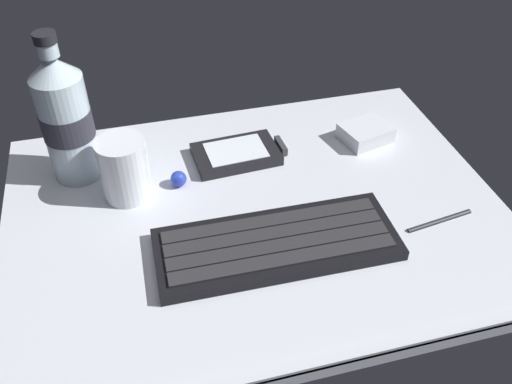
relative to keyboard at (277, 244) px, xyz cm
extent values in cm
cube|color=silver|center=(-0.65, 7.36, -1.81)|extent=(64.00, 48.00, 2.00)
cube|color=silver|center=(-0.65, -16.04, -0.41)|extent=(64.00, 1.20, 0.80)
cube|color=black|center=(0.00, 0.00, -0.11)|extent=(29.18, 11.49, 1.40)
cube|color=#28282B|center=(0.06, 3.30, 0.74)|extent=(26.71, 2.45, 0.30)
cube|color=#28282B|center=(0.02, 1.10, 0.74)|extent=(26.71, 2.45, 0.30)
cube|color=#28282B|center=(-0.02, -1.10, 0.74)|extent=(26.71, 2.45, 0.30)
cube|color=#28282B|center=(-0.06, -3.30, 0.74)|extent=(26.71, 2.45, 0.30)
cube|color=black|center=(-0.15, 18.86, -0.11)|extent=(12.45, 8.33, 1.40)
cube|color=silver|center=(-0.15, 18.86, 0.64)|extent=(8.75, 6.44, 0.10)
cube|color=#333338|center=(6.24, 19.26, -0.11)|extent=(1.03, 3.84, 1.12)
cylinder|color=silver|center=(-16.38, 14.76, 3.44)|extent=(6.40, 6.40, 8.50)
cylinder|color=yellow|center=(-16.38, 14.76, 2.45)|extent=(5.50, 5.50, 6.12)
cylinder|color=silver|center=(-22.66, 21.07, 6.69)|extent=(6.60, 6.60, 15.00)
cone|color=silver|center=(-22.66, 21.07, 15.59)|extent=(6.60, 6.60, 2.80)
cylinder|color=silver|center=(-22.66, 21.07, 17.89)|extent=(2.51, 2.51, 1.80)
cylinder|color=black|center=(-22.66, 21.07, 19.39)|extent=(2.77, 2.77, 1.20)
cylinder|color=#2D2D38|center=(-22.66, 21.07, 7.44)|extent=(6.73, 6.73, 3.80)
cube|color=silver|center=(19.30, 18.51, 0.39)|extent=(8.18, 7.18, 2.40)
sphere|color=#2338B2|center=(-9.57, 14.83, 0.29)|extent=(2.20, 2.20, 2.20)
cylinder|color=#26262B|center=(21.34, -0.68, -0.46)|extent=(9.50, 2.05, 0.70)
camera|label=1|loc=(-14.07, -44.08, 47.55)|focal=38.79mm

